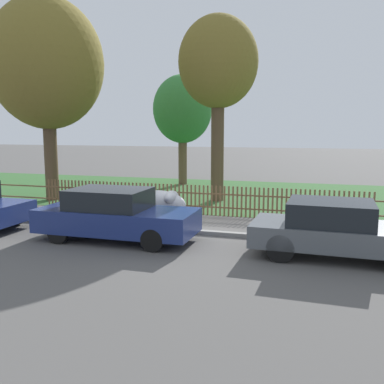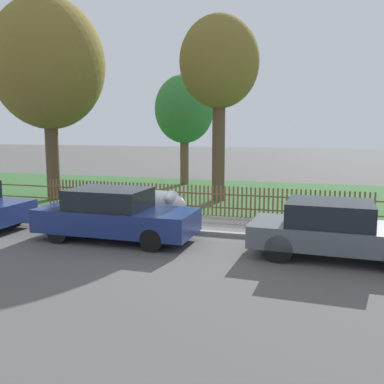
# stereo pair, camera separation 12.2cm
# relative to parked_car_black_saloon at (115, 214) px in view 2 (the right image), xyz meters

# --- Properties ---
(ground_plane) EXTENTS (120.00, 120.00, 0.00)m
(ground_plane) POSITION_rel_parked_car_black_saloon_xyz_m (1.05, 1.19, -0.71)
(ground_plane) COLOR #565451
(kerb_stone) EXTENTS (38.56, 0.20, 0.12)m
(kerb_stone) POSITION_rel_parked_car_black_saloon_xyz_m (1.05, 1.29, -0.65)
(kerb_stone) COLOR gray
(kerb_stone) RESTS_ON ground
(grass_strip) EXTENTS (38.56, 10.36, 0.01)m
(grass_strip) POSITION_rel_parked_car_black_saloon_xyz_m (1.05, 9.24, -0.71)
(grass_strip) COLOR #33602D
(grass_strip) RESTS_ON ground
(park_fence) EXTENTS (38.56, 0.05, 1.07)m
(park_fence) POSITION_rel_parked_car_black_saloon_xyz_m (1.05, 4.07, -0.18)
(park_fence) COLOR brown
(park_fence) RESTS_ON ground
(parked_car_black_saloon) EXTENTS (4.38, 1.77, 1.43)m
(parked_car_black_saloon) POSITION_rel_parked_car_black_saloon_xyz_m (0.00, 0.00, 0.00)
(parked_car_black_saloon) COLOR navy
(parked_car_black_saloon) RESTS_ON ground
(parked_car_navy_estate) EXTENTS (4.13, 1.92, 1.36)m
(parked_car_navy_estate) POSITION_rel_parked_car_black_saloon_xyz_m (5.79, 0.03, -0.02)
(parked_car_navy_estate) COLOR #51565B
(parked_car_navy_estate) RESTS_ON ground
(covered_motorcycle) EXTENTS (1.90, 0.90, 1.11)m
(covered_motorcycle) POSITION_rel_parked_car_black_saloon_xyz_m (0.48, 2.19, -0.05)
(covered_motorcycle) COLOR black
(covered_motorcycle) RESTS_ON ground
(tree_nearest_kerb) EXTENTS (4.72, 4.72, 8.47)m
(tree_nearest_kerb) POSITION_rel_parked_car_black_saloon_xyz_m (-5.73, 5.40, 5.00)
(tree_nearest_kerb) COLOR brown
(tree_nearest_kerb) RESTS_ON ground
(tree_behind_motorcycle) EXTENTS (3.22, 3.22, 5.98)m
(tree_behind_motorcycle) POSITION_rel_parked_car_black_saloon_xyz_m (-1.92, 12.05, 3.37)
(tree_behind_motorcycle) COLOR brown
(tree_behind_motorcycle) RESTS_ON ground
(tree_mid_park) EXTENTS (3.29, 3.29, 7.67)m
(tree_mid_park) POSITION_rel_parked_car_black_saloon_xyz_m (1.18, 7.21, 4.96)
(tree_mid_park) COLOR brown
(tree_mid_park) RESTS_ON ground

